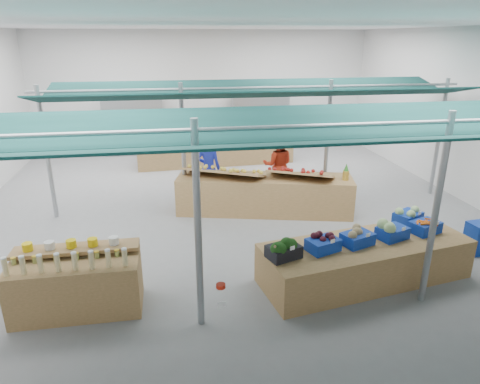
# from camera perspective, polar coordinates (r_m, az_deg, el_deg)

# --- Properties ---
(floor) EXTENTS (13.00, 13.00, 0.00)m
(floor) POSITION_cam_1_polar(r_m,az_deg,el_deg) (10.14, -1.40, -2.90)
(floor) COLOR gray
(floor) RESTS_ON ground
(hall) EXTENTS (13.00, 13.00, 13.00)m
(hall) POSITION_cam_1_polar(r_m,az_deg,el_deg) (10.85, -2.64, 13.09)
(hall) COLOR silver
(hall) RESTS_ON ground
(pole_grid) EXTENTS (10.00, 4.60, 3.00)m
(pole_grid) POSITION_cam_1_polar(r_m,az_deg,el_deg) (8.07, 5.60, 4.59)
(pole_grid) COLOR gray
(pole_grid) RESTS_ON floor
(awnings) EXTENTS (9.50, 7.08, 0.30)m
(awnings) POSITION_cam_1_polar(r_m,az_deg,el_deg) (7.87, 5.84, 11.41)
(awnings) COLOR black
(awnings) RESTS_ON pole_grid
(back_shelving_left) EXTENTS (2.00, 0.50, 2.00)m
(back_shelving_left) POSITION_cam_1_polar(r_m,az_deg,el_deg) (15.58, -13.94, 8.50)
(back_shelving_left) COLOR #B23F33
(back_shelving_left) RESTS_ON floor
(back_shelving_right) EXTENTS (2.00, 0.50, 2.00)m
(back_shelving_right) POSITION_cam_1_polar(r_m,az_deg,el_deg) (15.88, 2.65, 9.26)
(back_shelving_right) COLOR #B23F33
(back_shelving_right) RESTS_ON floor
(bottle_shelf) EXTENTS (1.87, 1.13, 1.11)m
(bottle_shelf) POSITION_cam_1_polar(r_m,az_deg,el_deg) (7.03, -20.85, -11.18)
(bottle_shelf) COLOR olive
(bottle_shelf) RESTS_ON floor
(veg_counter) EXTENTS (3.73, 1.79, 0.70)m
(veg_counter) POSITION_cam_1_polar(r_m,az_deg,el_deg) (7.68, 16.31, -8.79)
(veg_counter) COLOR olive
(veg_counter) RESTS_ON floor
(fruit_counter) EXTENTS (4.18, 1.90, 0.87)m
(fruit_counter) POSITION_cam_1_polar(r_m,az_deg,el_deg) (10.11, 3.25, -0.33)
(fruit_counter) COLOR olive
(fruit_counter) RESTS_ON floor
(far_counter) EXTENTS (5.10, 1.30, 0.91)m
(far_counter) POSITION_cam_1_polar(r_m,az_deg,el_deg) (14.12, -3.26, 5.63)
(far_counter) COLOR olive
(far_counter) RESTS_ON floor
(crate_stack) EXTENTS (0.55, 0.41, 0.61)m
(crate_stack) POSITION_cam_1_polar(r_m,az_deg,el_deg) (9.47, 29.39, -5.31)
(crate_stack) COLOR #0E329F
(crate_stack) RESTS_ON floor
(vendor_left) EXTENTS (0.67, 0.52, 1.63)m
(vendor_left) POSITION_cam_1_polar(r_m,az_deg,el_deg) (10.85, -4.20, 3.16)
(vendor_left) COLOR #1A26AC
(vendor_left) RESTS_ON floor
(vendor_right) EXTENTS (0.91, 0.79, 1.63)m
(vendor_right) POSITION_cam_1_polar(r_m,az_deg,el_deg) (11.15, 5.06, 3.60)
(vendor_right) COLOR #A12713
(vendor_right) RESTS_ON floor
(crate_broccoli) EXTENTS (0.59, 0.50, 0.35)m
(crate_broccoli) POSITION_cam_1_polar(r_m,az_deg,el_deg) (6.71, 5.85, -7.47)
(crate_broccoli) COLOR black
(crate_broccoli) RESTS_ON veg_counter
(crate_beets) EXTENTS (0.59, 0.50, 0.29)m
(crate_beets) POSITION_cam_1_polar(r_m,az_deg,el_deg) (7.03, 11.02, -6.68)
(crate_beets) COLOR #0E329F
(crate_beets) RESTS_ON veg_counter
(crate_celeriac) EXTENTS (0.59, 0.50, 0.31)m
(crate_celeriac) POSITION_cam_1_polar(r_m,az_deg,el_deg) (7.35, 15.41, -5.72)
(crate_celeriac) COLOR #0E329F
(crate_celeriac) RESTS_ON veg_counter
(crate_cabbage) EXTENTS (0.59, 0.50, 0.35)m
(crate_cabbage) POSITION_cam_1_polar(r_m,az_deg,el_deg) (7.74, 19.68, -4.75)
(crate_cabbage) COLOR #0E329F
(crate_cabbage) RESTS_ON veg_counter
(crate_carrots) EXTENTS (0.59, 0.50, 0.29)m
(crate_carrots) POSITION_cam_1_polar(r_m,az_deg,el_deg) (8.20, 23.46, -4.24)
(crate_carrots) COLOR #0E329F
(crate_carrots) RESTS_ON veg_counter
(sparrow) EXTENTS (0.12, 0.09, 0.11)m
(sparrow) POSITION_cam_1_polar(r_m,az_deg,el_deg) (6.52, 5.05, -7.46)
(sparrow) COLOR brown
(sparrow) RESTS_ON crate_broccoli
(pole_ribbon) EXTENTS (0.12, 0.12, 0.28)m
(pole_ribbon) POSITION_cam_1_polar(r_m,az_deg,el_deg) (5.30, -2.56, -12.63)
(pole_ribbon) COLOR #B21C0B
(pole_ribbon) RESTS_ON pole_grid
(apple_heap_yellow) EXTENTS (2.01, 1.49, 0.27)m
(apple_heap_yellow) POSITION_cam_1_polar(r_m,az_deg,el_deg) (9.89, -2.32, 2.88)
(apple_heap_yellow) COLOR #997247
(apple_heap_yellow) RESTS_ON fruit_counter
(apple_heap_red) EXTENTS (1.65, 1.31, 0.27)m
(apple_heap_red) POSITION_cam_1_polar(r_m,az_deg,el_deg) (9.86, 8.10, 2.64)
(apple_heap_red) COLOR #997247
(apple_heap_red) RESTS_ON fruit_counter
(pineapple) EXTENTS (0.14, 0.14, 0.39)m
(pineapple) POSITION_cam_1_polar(r_m,az_deg,el_deg) (9.98, 13.95, 2.55)
(pineapple) COLOR #8C6019
(pineapple) RESTS_ON fruit_counter
(crate_extra) EXTENTS (0.60, 0.54, 0.32)m
(crate_extra) POSITION_cam_1_polar(r_m,az_deg,el_deg) (8.48, 21.50, -2.89)
(crate_extra) COLOR #0E329F
(crate_extra) RESTS_ON veg_counter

